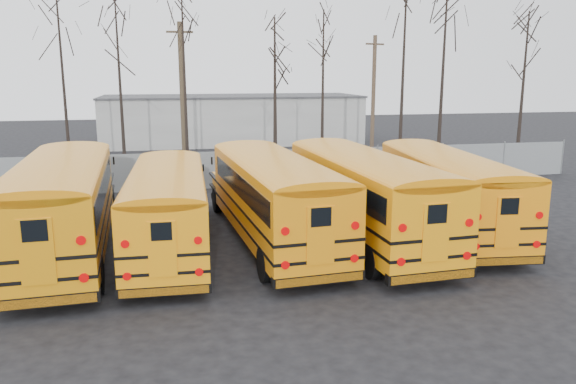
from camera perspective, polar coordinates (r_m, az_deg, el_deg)
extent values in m
plane|color=black|center=(19.11, -0.84, -6.65)|extent=(120.00, 120.00, 0.00)
cube|color=gray|center=(30.40, -5.22, 2.32)|extent=(40.00, 0.04, 2.00)
cube|color=beige|center=(50.23, -5.70, 7.33)|extent=(22.00, 8.00, 4.00)
cylinder|color=black|center=(17.24, -27.13, -8.23)|extent=(0.37, 1.11, 1.10)
cylinder|color=black|center=(16.87, -18.79, -7.95)|extent=(0.37, 1.11, 1.10)
cylinder|color=black|center=(25.98, -23.04, -1.31)|extent=(0.37, 1.11, 1.10)
cylinder|color=black|center=(25.74, -17.57, -1.02)|extent=(0.37, 1.11, 1.10)
cube|color=orange|center=(20.06, -21.97, -1.18)|extent=(3.28, 10.35, 2.58)
cube|color=orange|center=(26.09, -20.34, 0.19)|extent=(2.57, 2.00, 1.10)
cube|color=black|center=(19.73, -22.17, 0.31)|extent=(3.27, 9.25, 0.77)
cube|color=black|center=(21.15, -21.51, -2.72)|extent=(3.42, 12.24, 0.10)
cube|color=black|center=(21.02, -21.63, -1.27)|extent=(3.42, 12.24, 0.10)
cube|color=black|center=(15.71, -23.68, -10.06)|extent=(2.82, 0.39, 0.31)
cube|color=black|center=(27.07, -20.08, -0.69)|extent=(2.64, 0.36, 0.29)
cube|color=orange|center=(15.17, -24.17, -5.59)|extent=(0.83, 0.09, 1.70)
cylinder|color=#B20505|center=(15.26, -20.02, -8.20)|extent=(0.24, 0.06, 0.24)
cylinder|color=#B20505|center=(14.96, -20.29, -4.64)|extent=(0.24, 0.06, 0.24)
cylinder|color=black|center=(16.82, -16.08, -8.04)|extent=(0.31, 0.99, 0.98)
cylinder|color=black|center=(16.72, -8.46, -7.81)|extent=(0.31, 0.99, 0.98)
cylinder|color=black|center=(24.68, -14.20, -1.51)|extent=(0.31, 0.99, 0.98)
cylinder|color=black|center=(24.61, -9.06, -1.33)|extent=(0.31, 0.99, 0.98)
cube|color=orange|center=(19.45, -12.11, -1.56)|extent=(2.75, 9.18, 2.30)
cube|color=orange|center=(24.85, -11.66, -0.14)|extent=(2.26, 1.74, 0.98)
cube|color=black|center=(19.15, -12.20, -0.20)|extent=(2.75, 8.20, 0.69)
cube|color=black|center=(20.43, -11.95, -2.95)|extent=(2.83, 10.86, 0.09)
cube|color=black|center=(20.31, -12.01, -1.62)|extent=(2.83, 10.86, 0.09)
cube|color=black|center=(15.56, -12.44, -9.70)|extent=(2.51, 0.30, 0.27)
cube|color=black|center=(25.73, -11.57, -0.95)|extent=(2.35, 0.27, 0.25)
cube|color=orange|center=(15.07, -12.65, -5.70)|extent=(0.73, 0.06, 1.52)
cylinder|color=#B20505|center=(15.36, -16.04, -8.25)|extent=(0.22, 0.05, 0.22)
cylinder|color=#B20505|center=(15.26, -9.01, -8.04)|extent=(0.22, 0.05, 0.22)
cylinder|color=#B20505|center=(15.08, -16.23, -5.11)|extent=(0.22, 0.05, 0.22)
cylinder|color=#B20505|center=(14.98, -9.13, -4.88)|extent=(0.22, 0.05, 0.22)
cylinder|color=black|center=(16.83, -2.33, -7.39)|extent=(0.38, 1.08, 1.07)
cylinder|color=black|center=(17.53, 5.38, -6.62)|extent=(0.38, 1.08, 1.07)
cylinder|color=black|center=(25.28, -7.22, -0.81)|extent=(0.38, 1.08, 1.07)
cylinder|color=black|center=(25.75, -1.93, -0.48)|extent=(0.38, 1.08, 1.07)
cube|color=orange|center=(20.00, -1.41, -0.49)|extent=(3.39, 10.08, 2.50)
cube|color=orange|center=(25.74, -4.74, 0.68)|extent=(2.52, 1.98, 1.07)
cube|color=black|center=(19.69, -1.26, 0.97)|extent=(3.35, 9.02, 0.75)
cube|color=black|center=(21.03, -2.03, -2.03)|extent=(3.56, 11.90, 0.10)
cube|color=black|center=(20.91, -2.04, -0.61)|extent=(3.56, 11.90, 0.10)
cube|color=black|center=(15.93, 3.14, -8.75)|extent=(2.74, 0.44, 0.30)
cube|color=black|center=(26.67, -5.09, -0.20)|extent=(2.56, 0.40, 0.28)
cube|color=orange|center=(15.41, 3.34, -4.46)|extent=(0.80, 0.10, 1.65)
cylinder|color=#B20505|center=(15.34, -0.28, -7.45)|extent=(0.24, 0.06, 0.23)
cylinder|color=#B20505|center=(15.98, 6.76, -6.72)|extent=(0.24, 0.06, 0.23)
cylinder|color=#B20505|center=(15.05, -0.28, -4.01)|extent=(0.24, 0.06, 0.23)
cylinder|color=#B20505|center=(15.70, 6.85, -3.41)|extent=(0.24, 0.06, 0.23)
cylinder|color=black|center=(17.25, 8.50, -7.00)|extent=(0.36, 1.10, 1.08)
cylinder|color=black|center=(18.33, 15.56, -6.17)|extent=(0.36, 1.10, 1.08)
cylinder|color=black|center=(25.50, 0.38, -0.58)|extent=(0.36, 1.10, 1.08)
cylinder|color=black|center=(26.24, 5.53, -0.28)|extent=(0.36, 1.10, 1.08)
cube|color=orange|center=(20.48, 7.85, -0.23)|extent=(3.24, 10.18, 2.54)
cube|color=orange|center=(26.09, 2.75, 0.90)|extent=(2.53, 1.97, 1.08)
cube|color=black|center=(20.17, 8.13, 1.22)|extent=(3.23, 9.11, 0.76)
cube|color=black|center=(21.48, 6.84, -1.76)|extent=(3.38, 12.04, 0.10)
cube|color=black|center=(21.36, 6.87, -0.36)|extent=(3.38, 12.04, 0.10)
cube|color=black|center=(16.61, 14.35, -8.21)|extent=(2.78, 0.39, 0.30)
cube|color=black|center=(27.01, 2.17, 0.01)|extent=(2.60, 0.36, 0.28)
cube|color=orange|center=(16.11, 14.80, -4.02)|extent=(0.81, 0.09, 1.68)
cylinder|color=#B20505|center=(15.86, 11.42, -6.98)|extent=(0.24, 0.06, 0.24)
cylinder|color=#B20505|center=(16.84, 17.73, -6.19)|extent=(0.24, 0.06, 0.24)
cylinder|color=#B20505|center=(15.57, 11.57, -3.59)|extent=(0.24, 0.06, 0.24)
cylinder|color=#B20505|center=(16.57, 17.94, -2.99)|extent=(0.24, 0.06, 0.24)
cylinder|color=black|center=(19.31, 16.17, -5.36)|extent=(0.39, 1.05, 1.02)
cylinder|color=black|center=(20.29, 22.25, -4.95)|extent=(0.39, 1.05, 1.02)
cylinder|color=black|center=(27.18, 9.37, -0.01)|extent=(0.39, 1.05, 1.02)
cylinder|color=black|center=(27.89, 13.96, 0.10)|extent=(0.39, 1.05, 1.02)
cube|color=orange|center=(22.42, 15.91, 0.24)|extent=(3.50, 9.73, 2.41)
cube|color=orange|center=(27.75, 11.52, 1.23)|extent=(2.47, 1.96, 1.02)
cube|color=black|center=(22.14, 16.18, 1.50)|extent=(3.44, 8.72, 0.72)
cube|color=black|center=(23.37, 15.01, -1.10)|extent=(3.71, 11.49, 0.09)
cube|color=black|center=(23.26, 15.08, 0.13)|extent=(3.71, 11.49, 0.09)
cube|color=black|center=(18.65, 21.02, -6.48)|extent=(2.63, 0.49, 0.29)
cube|color=black|center=(28.62, 10.98, 0.43)|extent=(2.47, 0.45, 0.27)
cube|color=orange|center=(18.22, 21.47, -2.91)|extent=(0.77, 0.12, 1.59)
cylinder|color=#B20505|center=(17.98, 18.54, -5.27)|extent=(0.23, 0.06, 0.23)
cylinder|color=#B20505|center=(18.86, 23.94, -4.89)|extent=(0.23, 0.06, 0.23)
cylinder|color=#B20505|center=(17.73, 18.74, -2.43)|extent=(0.23, 0.06, 0.23)
cylinder|color=#B20505|center=(18.63, 24.19, -2.17)|extent=(0.23, 0.06, 0.23)
cylinder|color=#493B29|center=(35.95, -10.70, 9.38)|extent=(0.28, 0.28, 9.12)
cube|color=#493B29|center=(35.99, -10.95, 15.68)|extent=(1.62, 0.16, 0.12)
cylinder|color=brown|center=(38.46, 8.65, 9.15)|extent=(0.26, 0.26, 8.49)
cube|color=brown|center=(38.46, 8.83, 14.63)|extent=(1.45, 0.63, 0.11)
cone|color=black|center=(34.91, -21.92, 11.07)|extent=(0.26, 0.26, 12.05)
cone|color=black|center=(35.65, -16.67, 10.04)|extent=(0.26, 0.26, 10.33)
cone|color=black|center=(33.11, -10.44, 10.73)|extent=(0.26, 0.26, 10.92)
cone|color=black|center=(32.90, -1.33, 9.38)|extent=(0.26, 0.26, 9.16)
cone|color=black|center=(32.73, 3.54, 9.69)|extent=(0.26, 0.26, 9.55)
cone|color=black|center=(35.93, 11.61, 11.91)|extent=(0.26, 0.26, 12.33)
cone|color=black|center=(37.67, 15.44, 11.50)|extent=(0.26, 0.26, 12.03)
cone|color=black|center=(39.44, 22.72, 9.42)|extent=(0.26, 0.26, 9.85)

